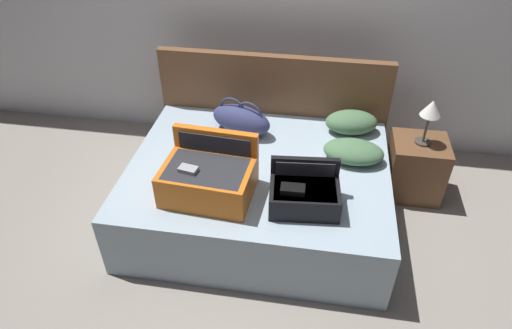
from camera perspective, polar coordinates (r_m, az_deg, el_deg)
The scene contains 11 objects.
ground_plane at distance 3.40m, azimuth -0.79°, elevation -11.14°, with size 12.00×12.00×0.00m, color gray.
back_wall at distance 4.08m, azimuth 3.25°, elevation 19.58°, with size 8.00×0.10×2.60m, color silver.
bed at distance 3.50m, azimuth 0.30°, elevation -3.50°, with size 1.93×1.52×0.51m, color #99ADBC.
headboard at distance 3.99m, azimuth 2.11°, elevation 6.84°, with size 1.97×0.08×1.04m, color brown.
hard_case_large at distance 3.03m, azimuth -6.07°, elevation -1.62°, with size 0.62×0.49×0.40m.
hard_case_medium at distance 2.95m, azimuth 6.14°, elevation -3.76°, with size 0.48×0.37×0.29m.
duffel_bag at distance 3.65m, azimuth -1.91°, elevation 5.75°, with size 0.56×0.38×0.30m.
pillow_near_headboard at distance 3.75m, azimuth 12.03°, elevation 5.28°, with size 0.42×0.27×0.18m, color #4C724C.
pillow_center_head at distance 3.43m, azimuth 12.29°, elevation 1.61°, with size 0.45×0.29×0.15m, color #4C724C.
nightstand at distance 3.96m, azimuth 19.61°, elevation -0.41°, with size 0.44×0.40×0.51m, color brown.
table_lamp at distance 3.67m, azimuth 21.36°, elevation 6.35°, with size 0.16×0.16×0.38m.
Camera 1 is at (0.40, -2.21, 2.55)m, focal length 31.46 mm.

